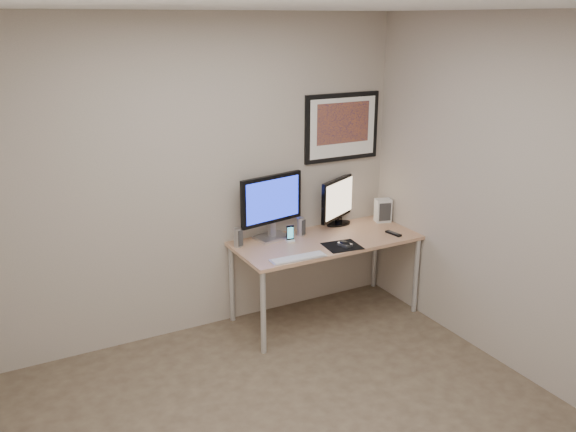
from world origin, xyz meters
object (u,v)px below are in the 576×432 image
monitor_tv (339,200)px  keyboard (298,258)px  speaker_right (301,227)px  phone_dock (290,233)px  fan_unit (383,210)px  desk (326,246)px  framed_art (342,127)px  monitor_large (272,204)px  speaker_left (238,237)px

monitor_tv → keyboard: (-0.73, -0.55, -0.23)m
speaker_right → phone_dock: bearing=-174.0°
keyboard → fan_unit: bearing=23.0°
phone_dock → desk: bearing=-9.9°
framed_art → monitor_tv: bearing=-129.3°
monitor_large → speaker_left: 0.41m
speaker_left → phone_dock: (0.44, -0.10, -0.01)m
monitor_tv → phone_dock: (-0.60, -0.18, -0.17)m
speaker_left → speaker_right: 0.59m
phone_dock → monitor_large: bearing=133.0°
keyboard → speaker_right: bearing=60.8°
desk → monitor_large: size_ratio=2.62×
desk → monitor_large: 0.60m
monitor_large → fan_unit: monitor_large is taller
speaker_left → fan_unit: (1.46, -0.03, 0.03)m
monitor_tv → speaker_left: 1.06m
framed_art → keyboard: (-0.78, -0.61, -0.88)m
framed_art → speaker_left: framed_art is taller
monitor_large → phone_dock: size_ratio=4.26×
speaker_left → speaker_right: speaker_left is taller
framed_art → speaker_left: (-1.09, -0.14, -0.81)m
desk → keyboard: 0.52m
monitor_large → monitor_tv: (0.70, 0.03, -0.07)m
monitor_tv → keyboard: monitor_tv is taller
phone_dock → speaker_left: bearing=175.4°
framed_art → speaker_left: bearing=-172.8°
phone_dock → fan_unit: (1.02, 0.06, 0.04)m
framed_art → fan_unit: framed_art is taller
desk → phone_dock: 0.34m
speaker_right → speaker_left: bearing=154.6°
desk → fan_unit: size_ratio=7.40×
monitor_tv → speaker_right: bearing=163.4°
framed_art → fan_unit: size_ratio=3.47×
speaker_left → monitor_large: bearing=-11.8°
monitor_large → speaker_right: bearing=-22.7°
desk → fan_unit: bearing=12.6°
framed_art → speaker_right: (-0.50, -0.15, -0.81)m
monitor_tv → keyboard: size_ratio=1.13×
desk → framed_art: (0.35, 0.33, 0.96)m
desk → monitor_tv: (0.30, 0.27, 0.30)m
framed_art → speaker_right: size_ratio=4.63×
speaker_left → fan_unit: size_ratio=0.76×
monitor_large → speaker_left: monitor_large is taller
monitor_tv → fan_unit: (0.42, -0.11, -0.13)m
speaker_left → keyboard: (0.31, -0.47, -0.07)m
monitor_large → phone_dock: (0.10, -0.14, -0.24)m
phone_dock → fan_unit: bearing=11.4°
monitor_tv → speaker_left: monitor_tv is taller
speaker_right → fan_unit: (0.87, -0.02, 0.03)m
speaker_left → speaker_right: size_ratio=1.01×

